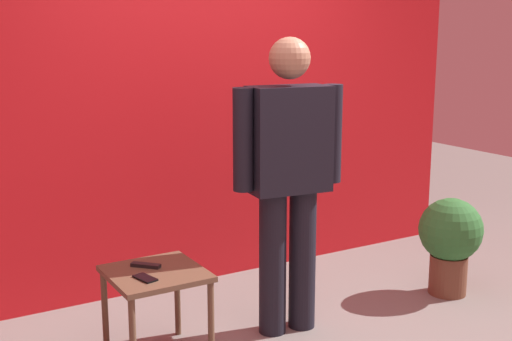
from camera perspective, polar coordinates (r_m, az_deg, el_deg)
back_wall_red at (r=4.83m, az=-4.57°, el=9.13°), size 4.45×0.12×3.19m
standing_person at (r=3.98m, az=2.77°, el=-0.09°), size 0.71×0.29×1.78m
side_table at (r=3.81m, az=-8.49°, el=-9.54°), size 0.51×0.51×0.52m
cell_phone at (r=3.67m, az=-9.38°, el=-8.99°), size 0.10×0.16×0.01m
tv_remote at (r=3.84m, az=-9.33°, el=-7.93°), size 0.15×0.15×0.02m
potted_plant at (r=4.87m, az=16.15°, el=-5.51°), size 0.44×0.44×0.69m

